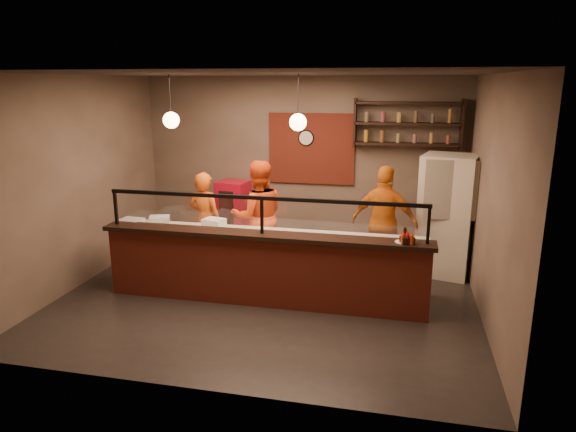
% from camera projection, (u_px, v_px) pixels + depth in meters
% --- Properties ---
extents(floor, '(6.00, 6.00, 0.00)m').
position_uv_depth(floor, '(268.00, 296.00, 7.66)').
color(floor, black).
rests_on(floor, ground).
extents(ceiling, '(6.00, 6.00, 0.00)m').
position_uv_depth(ceiling, '(266.00, 74.00, 6.86)').
color(ceiling, '#322B27').
rests_on(ceiling, wall_back).
extents(wall_back, '(6.00, 0.00, 6.00)m').
position_uv_depth(wall_back, '(301.00, 164.00, 9.62)').
color(wall_back, '#716053').
rests_on(wall_back, floor).
extents(wall_left, '(0.00, 5.00, 5.00)m').
position_uv_depth(wall_left, '(79.00, 182.00, 7.89)').
color(wall_left, '#716053').
rests_on(wall_left, floor).
extents(wall_right, '(0.00, 5.00, 5.00)m').
position_uv_depth(wall_right, '(491.00, 201.00, 6.63)').
color(wall_right, '#716053').
rests_on(wall_right, floor).
extents(wall_front, '(6.00, 0.00, 6.00)m').
position_uv_depth(wall_front, '(201.00, 243.00, 4.89)').
color(wall_front, '#716053').
rests_on(wall_front, floor).
extents(brick_patch, '(1.60, 0.04, 1.30)m').
position_uv_depth(brick_patch, '(312.00, 149.00, 9.47)').
color(brick_patch, maroon).
rests_on(brick_patch, wall_back).
extents(service_counter, '(4.60, 0.25, 1.00)m').
position_uv_depth(service_counter, '(263.00, 271.00, 7.25)').
color(service_counter, maroon).
rests_on(service_counter, floor).
extents(counter_ledge, '(4.70, 0.37, 0.06)m').
position_uv_depth(counter_ledge, '(262.00, 235.00, 7.12)').
color(counter_ledge, black).
rests_on(counter_ledge, service_counter).
extents(worktop_cabinet, '(4.60, 0.75, 0.85)m').
position_uv_depth(worktop_cabinet, '(271.00, 264.00, 7.74)').
color(worktop_cabinet, gray).
rests_on(worktop_cabinet, floor).
extents(worktop, '(4.60, 0.75, 0.05)m').
position_uv_depth(worktop, '(271.00, 236.00, 7.63)').
color(worktop, silver).
rests_on(worktop, worktop_cabinet).
extents(sneeze_guard, '(4.50, 0.05, 0.52)m').
position_uv_depth(sneeze_guard, '(262.00, 212.00, 7.03)').
color(sneeze_guard, white).
rests_on(sneeze_guard, counter_ledge).
extents(wall_shelving, '(1.84, 0.28, 0.85)m').
position_uv_depth(wall_shelving, '(407.00, 124.00, 8.85)').
color(wall_shelving, black).
rests_on(wall_shelving, wall_back).
extents(wall_clock, '(0.30, 0.04, 0.30)m').
position_uv_depth(wall_clock, '(306.00, 138.00, 9.44)').
color(wall_clock, black).
rests_on(wall_clock, wall_back).
extents(pendant_left, '(0.24, 0.24, 0.77)m').
position_uv_depth(pendant_left, '(171.00, 120.00, 7.52)').
color(pendant_left, black).
rests_on(pendant_left, ceiling).
extents(pendant_right, '(0.24, 0.24, 0.77)m').
position_uv_depth(pendant_right, '(298.00, 122.00, 7.12)').
color(pendant_right, black).
rests_on(pendant_right, ceiling).
extents(cook_left, '(0.67, 0.52, 1.65)m').
position_uv_depth(cook_left, '(205.00, 220.00, 8.72)').
color(cook_left, '#E25D15').
rests_on(cook_left, floor).
extents(cook_mid, '(1.12, 1.02, 1.87)m').
position_uv_depth(cook_mid, '(258.00, 217.00, 8.48)').
color(cook_mid, '#E24915').
rests_on(cook_mid, floor).
extents(cook_right, '(1.15, 0.69, 1.83)m').
position_uv_depth(cook_right, '(384.00, 223.00, 8.20)').
color(cook_right, orange).
rests_on(cook_right, floor).
extents(fridge, '(0.98, 0.94, 1.98)m').
position_uv_depth(fridge, '(446.00, 215.00, 8.35)').
color(fridge, beige).
rests_on(fridge, floor).
extents(red_cooler, '(0.62, 0.58, 1.29)m').
position_uv_depth(red_cooler, '(234.00, 215.00, 9.79)').
color(red_cooler, '#AD0B24').
rests_on(red_cooler, floor).
extents(pizza_dough, '(0.46, 0.46, 0.01)m').
position_uv_depth(pizza_dough, '(249.00, 232.00, 7.69)').
color(pizza_dough, white).
rests_on(pizza_dough, worktop).
extents(prep_tub_a, '(0.37, 0.34, 0.15)m').
position_uv_depth(prep_tub_a, '(160.00, 221.00, 8.06)').
color(prep_tub_a, silver).
rests_on(prep_tub_a, worktop).
extents(prep_tub_b, '(0.36, 0.31, 0.15)m').
position_uv_depth(prep_tub_b, '(214.00, 224.00, 7.90)').
color(prep_tub_b, white).
rests_on(prep_tub_b, worktop).
extents(prep_tub_c, '(0.35, 0.29, 0.17)m').
position_uv_depth(prep_tub_c, '(132.00, 224.00, 7.85)').
color(prep_tub_c, silver).
rests_on(prep_tub_c, worktop).
extents(rolling_pin, '(0.31, 0.24, 0.06)m').
position_uv_depth(rolling_pin, '(212.00, 227.00, 7.88)').
color(rolling_pin, yellow).
rests_on(rolling_pin, worktop).
extents(condiment_caddy, '(0.20, 0.18, 0.09)m').
position_uv_depth(condiment_caddy, '(407.00, 240.00, 6.64)').
color(condiment_caddy, black).
rests_on(condiment_caddy, counter_ledge).
extents(pepper_mill, '(0.05, 0.05, 0.20)m').
position_uv_depth(pepper_mill, '(405.00, 235.00, 6.68)').
color(pepper_mill, black).
rests_on(pepper_mill, counter_ledge).
extents(small_plate, '(0.24, 0.24, 0.01)m').
position_uv_depth(small_plate, '(402.00, 242.00, 6.70)').
color(small_plate, silver).
rests_on(small_plate, counter_ledge).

